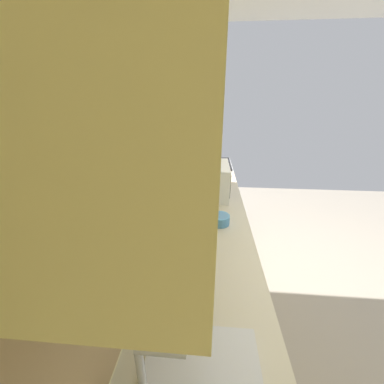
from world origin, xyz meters
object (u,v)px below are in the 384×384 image
(bowl, at_px, (220,219))
(kettle, at_px, (217,173))
(oven_range, at_px, (209,193))
(microwave, at_px, (207,180))

(bowl, xyz_separation_m, kettle, (1.03, -0.00, 0.03))
(oven_range, distance_m, microwave, 1.26)
(oven_range, relative_size, microwave, 2.32)
(oven_range, xyz_separation_m, bowl, (-1.66, -0.08, 0.49))
(oven_range, bearing_deg, microwave, 178.75)
(microwave, xyz_separation_m, bowl, (-0.55, -0.11, -0.11))
(oven_range, relative_size, bowl, 7.59)
(kettle, bearing_deg, oven_range, 7.39)
(bowl, height_order, kettle, kettle)
(microwave, bearing_deg, kettle, -12.48)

